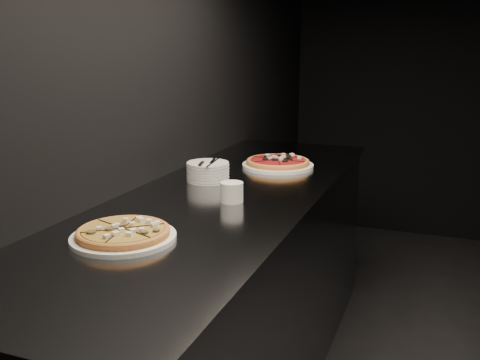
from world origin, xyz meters
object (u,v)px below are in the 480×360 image
(pizza_mushroom, at_px, (123,234))
(ramekin, at_px, (232,192))
(counter, at_px, (226,298))
(pizza_tomato, at_px, (278,163))
(cutlery, at_px, (208,162))
(plate_stack, at_px, (208,171))

(pizza_mushroom, height_order, ramekin, ramekin)
(counter, distance_m, pizza_tomato, 0.71)
(ramekin, bearing_deg, pizza_mushroom, -106.95)
(pizza_tomato, height_order, ramekin, ramekin)
(counter, distance_m, cutlery, 0.58)
(ramekin, bearing_deg, plate_stack, 129.34)
(cutlery, height_order, ramekin, cutlery)
(counter, xyz_separation_m, pizza_mushroom, (-0.08, -0.61, 0.48))
(pizza_mushroom, bearing_deg, counter, 82.69)
(pizza_mushroom, distance_m, cutlery, 0.76)
(ramekin, bearing_deg, cutlery, 129.89)
(pizza_tomato, distance_m, plate_stack, 0.42)
(pizza_tomato, height_order, plate_stack, plate_stack)
(pizza_tomato, bearing_deg, cutlery, -117.34)
(cutlery, bearing_deg, pizza_mushroom, -99.48)
(pizza_mushroom, relative_size, pizza_tomato, 1.04)
(pizza_mushroom, relative_size, ramekin, 4.18)
(plate_stack, bearing_deg, pizza_tomato, 60.91)
(pizza_mushroom, bearing_deg, pizza_tomato, 83.16)
(pizza_mushroom, bearing_deg, ramekin, 73.05)
(cutlery, relative_size, ramekin, 2.28)
(pizza_tomato, relative_size, cutlery, 1.77)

